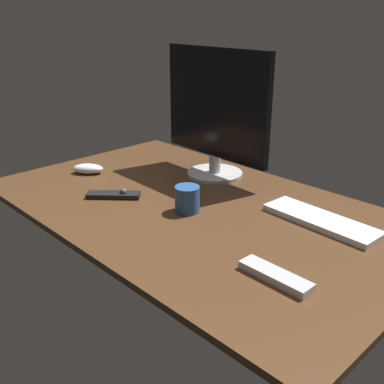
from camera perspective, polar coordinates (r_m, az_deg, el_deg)
desk at (r=147.24cm, az=0.41°, el=-2.06°), size 140.00×84.00×2.00cm
monitor at (r=167.72cm, az=3.02°, el=9.91°), size 48.78×21.10×47.01cm
keyboard at (r=139.78cm, az=15.87°, el=-3.45°), size 35.80×12.79×1.87cm
computer_mouse at (r=179.79cm, az=-12.92°, el=2.88°), size 12.91×12.23×3.78cm
media_remote at (r=155.10cm, az=-9.73°, el=-0.34°), size 16.22×15.78×3.26cm
tv_remote at (r=109.50cm, az=10.42°, el=-10.33°), size 18.69×5.35×2.09cm
coffee_mug at (r=141.11cm, az=-0.60°, el=-0.89°), size 7.78×7.78×8.26cm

